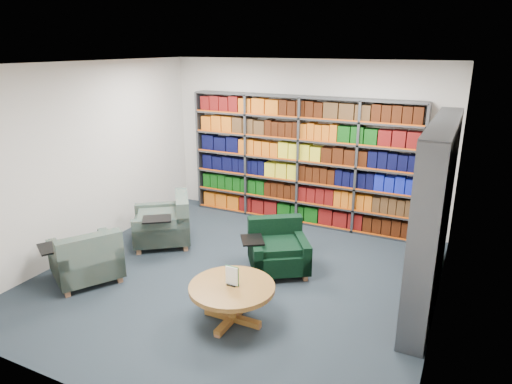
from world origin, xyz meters
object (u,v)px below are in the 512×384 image
at_px(chair_teal_left, 167,224).
at_px(chair_teal_front, 87,261).
at_px(coffee_table, 232,293).
at_px(chair_green_right, 277,250).

bearing_deg(chair_teal_left, chair_teal_front, -97.65).
bearing_deg(coffee_table, chair_green_right, 92.32).
height_order(chair_green_right, chair_teal_front, chair_teal_front).
distance_m(chair_green_right, coffee_table, 1.41).
bearing_deg(chair_teal_left, chair_green_right, -1.59).
xyz_separation_m(chair_teal_left, coffee_table, (1.97, -1.46, 0.05)).
height_order(chair_teal_left, coffee_table, chair_teal_left).
relative_size(chair_teal_left, chair_green_right, 1.14).
relative_size(chair_green_right, chair_teal_front, 0.96).
relative_size(chair_green_right, coffee_table, 1.10).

